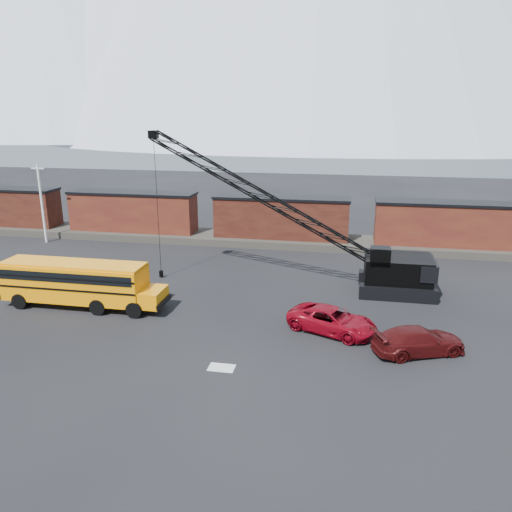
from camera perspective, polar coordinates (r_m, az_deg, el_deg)
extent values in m
plane|color=black|center=(30.86, -2.97, -9.01)|extent=(160.00, 160.00, 0.00)
cone|color=white|center=(354.36, 17.92, 26.04)|extent=(240.00, 240.00, 160.00)
cube|color=white|center=(367.10, 10.19, 15.99)|extent=(800.00, 80.00, 24.00)
cube|color=#454038|center=(51.15, 2.88, 1.81)|extent=(120.00, 5.00, 0.70)
cube|color=#492114|center=(63.40, -27.19, 5.04)|extent=(13.50, 2.90, 4.00)
cube|color=black|center=(61.24, -23.87, 3.48)|extent=(2.20, 2.40, 0.60)
cube|color=#491514|center=(55.09, -13.86, 4.91)|extent=(13.50, 2.90, 4.00)
cube|color=black|center=(54.73, -14.01, 7.02)|extent=(13.70, 3.10, 0.25)
cube|color=black|center=(57.30, -17.58, 3.31)|extent=(2.20, 2.40, 0.60)
cube|color=black|center=(53.85, -9.66, 3.05)|extent=(2.20, 2.40, 0.60)
cube|color=#492114|center=(50.61, 2.91, 4.38)|extent=(13.50, 2.90, 4.00)
cube|color=black|center=(50.23, 2.95, 6.67)|extent=(13.70, 3.10, 0.25)
cube|color=black|center=(51.72, -1.73, 2.73)|extent=(2.20, 2.40, 0.60)
cube|color=black|center=(50.61, 7.60, 2.28)|extent=(2.20, 2.40, 0.60)
cube|color=#491514|center=(50.99, 21.05, 3.39)|extent=(13.50, 2.90, 4.00)
cube|color=black|center=(50.61, 21.28, 5.65)|extent=(13.70, 3.10, 0.25)
cube|color=black|center=(50.79, 16.19, 1.81)|extent=(2.20, 2.40, 0.60)
cube|color=black|center=(52.29, 25.38, 1.27)|extent=(2.20, 2.40, 0.60)
cylinder|color=silver|center=(55.33, -23.27, 5.48)|extent=(0.24, 0.24, 8.00)
cube|color=silver|center=(54.84, -23.69, 9.16)|extent=(1.40, 0.12, 0.12)
cube|color=silver|center=(27.30, -3.96, -12.62)|extent=(1.40, 0.90, 0.02)
cube|color=orange|center=(36.67, -20.01, -2.79)|extent=(10.00, 2.50, 2.50)
cube|color=orange|center=(34.44, -11.82, -4.59)|extent=(1.60, 2.30, 1.10)
cube|color=orange|center=(36.29, -20.21, -0.85)|extent=(10.00, 2.30, 0.18)
cube|color=black|center=(35.45, -21.14, -2.36)|extent=(9.60, 0.05, 0.65)
cube|color=black|center=(37.49, -19.15, -1.17)|extent=(9.60, 0.05, 0.65)
cube|color=black|center=(34.24, -10.47, -5.17)|extent=(0.15, 2.45, 0.35)
cube|color=black|center=(39.76, -26.16, -3.57)|extent=(0.15, 2.50, 0.35)
cylinder|color=black|center=(38.13, -25.37, -4.68)|extent=(1.10, 0.35, 1.10)
cylinder|color=black|center=(39.88, -23.47, -3.55)|extent=(1.10, 0.35, 1.10)
cylinder|color=black|center=(35.10, -17.64, -5.59)|extent=(1.10, 0.35, 1.10)
cylinder|color=black|center=(36.99, -15.98, -4.31)|extent=(1.10, 0.35, 1.10)
cylinder|color=black|center=(33.98, -13.76, -6.01)|extent=(1.10, 0.35, 1.10)
cylinder|color=black|center=(35.92, -12.26, -4.66)|extent=(1.10, 0.35, 1.10)
imported|color=maroon|center=(31.29, 8.70, -7.28)|extent=(6.06, 4.46, 1.53)
imported|color=#420B0C|center=(29.84, 18.10, -9.17)|extent=(5.69, 4.00, 1.53)
cube|color=black|center=(37.46, 15.91, -4.12)|extent=(5.50, 1.00, 1.00)
cube|color=black|center=(40.47, 15.56, -2.55)|extent=(5.50, 1.00, 1.00)
cube|color=black|center=(38.53, 15.89, -1.35)|extent=(4.80, 3.60, 1.80)
cube|color=black|center=(38.71, 18.85, -1.21)|extent=(1.20, 3.80, 1.20)
cube|color=black|center=(36.93, 14.01, -0.02)|extent=(1.40, 1.20, 1.30)
cube|color=black|center=(36.40, 14.05, -0.26)|extent=(1.20, 0.06, 0.90)
cube|color=black|center=(39.48, -11.65, 13.44)|extent=(0.70, 0.50, 0.60)
cylinder|color=black|center=(40.15, -11.19, 5.29)|extent=(0.04, 0.04, 11.11)
cube|color=black|center=(41.49, -10.78, -1.98)|extent=(0.25, 0.25, 0.50)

